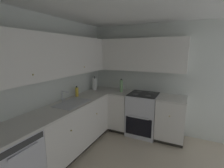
{
  "coord_description": "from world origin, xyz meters",
  "views": [
    {
      "loc": [
        -1.76,
        -0.4,
        1.84
      ],
      "look_at": [
        1.01,
        0.94,
        1.21
      ],
      "focal_mm": 26.33,
      "sensor_mm": 36.0,
      "label": 1
    }
  ],
  "objects_px": {
    "oil_bottle": "(121,86)",
    "dishwasher": "(9,168)",
    "paper_towel_roll": "(95,84)",
    "soap_bottle": "(77,92)",
    "oven_range": "(143,114)"
  },
  "relations": [
    {
      "from": "oil_bottle",
      "to": "dishwasher",
      "type": "bearing_deg",
      "value": 168.06
    },
    {
      "from": "oil_bottle",
      "to": "paper_towel_roll",
      "type": "bearing_deg",
      "value": 98.09
    },
    {
      "from": "soap_bottle",
      "to": "oven_range",
      "type": "bearing_deg",
      "value": -57.21
    },
    {
      "from": "soap_bottle",
      "to": "oil_bottle",
      "type": "xyz_separation_m",
      "value": [
        0.75,
        -0.68,
        0.05
      ]
    },
    {
      "from": "dishwasher",
      "to": "soap_bottle",
      "type": "relative_size",
      "value": 4.03
    },
    {
      "from": "dishwasher",
      "to": "paper_towel_roll",
      "type": "relative_size",
      "value": 2.61
    },
    {
      "from": "dishwasher",
      "to": "oil_bottle",
      "type": "distance_m",
      "value": 2.47
    },
    {
      "from": "oven_range",
      "to": "paper_towel_roll",
      "type": "bearing_deg",
      "value": 95.47
    },
    {
      "from": "oven_range",
      "to": "paper_towel_roll",
      "type": "height_order",
      "value": "paper_towel_roll"
    },
    {
      "from": "paper_towel_roll",
      "to": "oil_bottle",
      "type": "relative_size",
      "value": 1.12
    },
    {
      "from": "paper_towel_roll",
      "to": "oven_range",
      "type": "bearing_deg",
      "value": -84.53
    },
    {
      "from": "oven_range",
      "to": "oil_bottle",
      "type": "height_order",
      "value": "oil_bottle"
    },
    {
      "from": "dishwasher",
      "to": "oven_range",
      "type": "distance_m",
      "value": 2.57
    },
    {
      "from": "oven_range",
      "to": "soap_bottle",
      "type": "distance_m",
      "value": 1.52
    },
    {
      "from": "paper_towel_roll",
      "to": "soap_bottle",
      "type": "bearing_deg",
      "value": 178.25
    }
  ]
}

